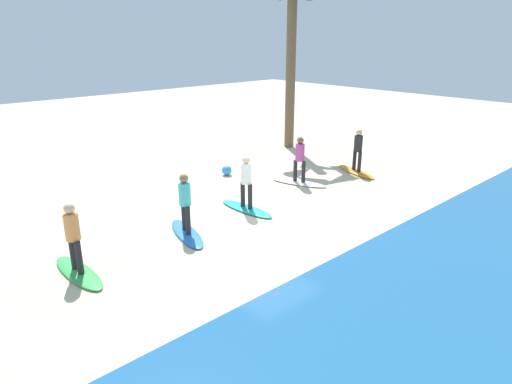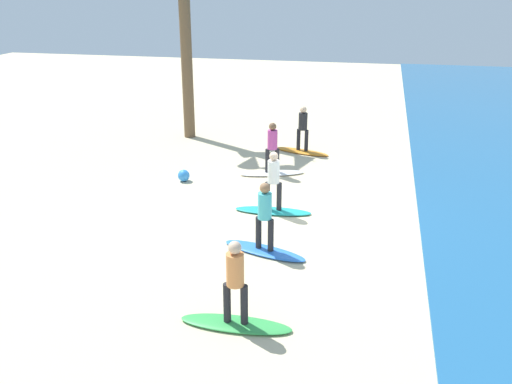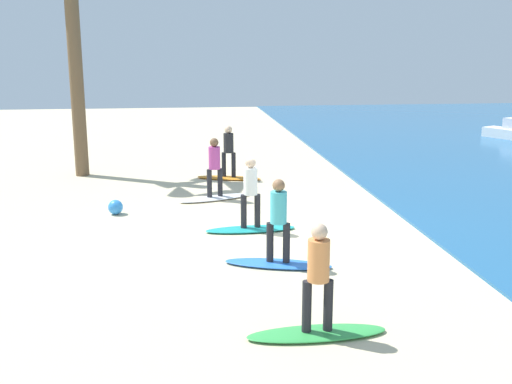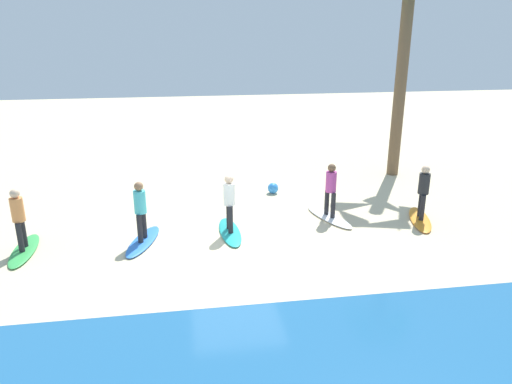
{
  "view_description": "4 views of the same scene",
  "coord_description": "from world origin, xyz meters",
  "px_view_note": "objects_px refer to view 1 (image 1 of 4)",
  "views": [
    {
      "loc": [
        8.69,
        8.89,
        5.18
      ],
      "look_at": [
        0.4,
        -0.09,
        0.88
      ],
      "focal_mm": 31.81,
      "sensor_mm": 36.0,
      "label": 1
    },
    {
      "loc": [
        13.91,
        1.77,
        5.98
      ],
      "look_at": [
        0.73,
        -1.21,
        0.82
      ],
      "focal_mm": 39.14,
      "sensor_mm": 36.0,
      "label": 2
    },
    {
      "loc": [
        13.67,
        -2.42,
        4.16
      ],
      "look_at": [
        -0.7,
        -0.65,
        0.74
      ],
      "focal_mm": 43.23,
      "sensor_mm": 36.0,
      "label": 3
    },
    {
      "loc": [
        1.29,
        11.68,
        5.54
      ],
      "look_at": [
        -0.64,
        -0.6,
        1.29
      ],
      "focal_mm": 33.89,
      "sensor_mm": 36.0,
      "label": 4
    }
  ],
  "objects_px": {
    "surfer_orange": "(358,147)",
    "surfboard_blue": "(187,233)",
    "surfer_green": "(73,233)",
    "surfboard_white": "(299,183)",
    "surfer_teal": "(246,178)",
    "surfer_white": "(300,156)",
    "surfboard_orange": "(356,172)",
    "surfboard_green": "(79,272)",
    "surfboard_teal": "(246,209)",
    "palm_tree": "(292,4)",
    "surfer_blue": "(185,199)",
    "beach_ball": "(227,170)"
  },
  "relations": [
    {
      "from": "surfboard_orange",
      "to": "surfboard_teal",
      "type": "distance_m",
      "value": 5.78
    },
    {
      "from": "surfer_teal",
      "to": "surfboard_blue",
      "type": "height_order",
      "value": "surfer_teal"
    },
    {
      "from": "surfer_teal",
      "to": "surfer_blue",
      "type": "bearing_deg",
      "value": 6.27
    },
    {
      "from": "surfboard_green",
      "to": "surfer_green",
      "type": "bearing_deg",
      "value": 178.78
    },
    {
      "from": "surfboard_teal",
      "to": "surfer_teal",
      "type": "distance_m",
      "value": 0.99
    },
    {
      "from": "surfer_green",
      "to": "surfboard_blue",
      "type": "bearing_deg",
      "value": -178.11
    },
    {
      "from": "surfboard_orange",
      "to": "surfboard_green",
      "type": "xyz_separation_m",
      "value": [
        11.2,
        0.41,
        0.0
      ]
    },
    {
      "from": "surfboard_blue",
      "to": "surfboard_green",
      "type": "bearing_deg",
      "value": -71.7
    },
    {
      "from": "surfboard_white",
      "to": "surfer_teal",
      "type": "relative_size",
      "value": 1.28
    },
    {
      "from": "surfboard_teal",
      "to": "surfer_green",
      "type": "bearing_deg",
      "value": -88.72
    },
    {
      "from": "surfer_orange",
      "to": "surfboard_blue",
      "type": "xyz_separation_m",
      "value": [
        8.17,
        0.31,
        -0.99
      ]
    },
    {
      "from": "surfboard_green",
      "to": "surfboard_blue",
      "type": "bearing_deg",
      "value": 90.67
    },
    {
      "from": "surfboard_green",
      "to": "surfboard_teal",
      "type": "bearing_deg",
      "value": 92.62
    },
    {
      "from": "surfboard_teal",
      "to": "surfboard_blue",
      "type": "height_order",
      "value": "same"
    },
    {
      "from": "surfboard_white",
      "to": "surfer_green",
      "type": "relative_size",
      "value": 1.28
    },
    {
      "from": "surfboard_teal",
      "to": "surfboard_white",
      "type": "bearing_deg",
      "value": 99.11
    },
    {
      "from": "surfboard_white",
      "to": "surfboard_blue",
      "type": "distance_m",
      "value": 5.59
    },
    {
      "from": "surfboard_green",
      "to": "surfer_blue",
      "type": "bearing_deg",
      "value": 90.67
    },
    {
      "from": "palm_tree",
      "to": "beach_ball",
      "type": "height_order",
      "value": "palm_tree"
    },
    {
      "from": "surfer_white",
      "to": "surfboard_teal",
      "type": "bearing_deg",
      "value": 11.67
    },
    {
      "from": "surfboard_orange",
      "to": "palm_tree",
      "type": "relative_size",
      "value": 0.27
    },
    {
      "from": "surfboard_orange",
      "to": "surfer_teal",
      "type": "bearing_deg",
      "value": -72.09
    },
    {
      "from": "surfboard_teal",
      "to": "surfer_blue",
      "type": "bearing_deg",
      "value": -86.28
    },
    {
      "from": "surfboard_teal",
      "to": "palm_tree",
      "type": "distance_m",
      "value": 10.59
    },
    {
      "from": "surfer_blue",
      "to": "surfboard_green",
      "type": "bearing_deg",
      "value": 1.89
    },
    {
      "from": "surfboard_blue",
      "to": "surfer_orange",
      "type": "bearing_deg",
      "value": 108.56
    },
    {
      "from": "palm_tree",
      "to": "surfboard_teal",
      "type": "bearing_deg",
      "value": 34.53
    },
    {
      "from": "surfboard_blue",
      "to": "beach_ball",
      "type": "distance_m",
      "value": 5.52
    },
    {
      "from": "surfer_blue",
      "to": "surfer_green",
      "type": "relative_size",
      "value": 1.0
    },
    {
      "from": "surfer_green",
      "to": "surfboard_white",
      "type": "bearing_deg",
      "value": -173.27
    },
    {
      "from": "surfer_teal",
      "to": "surfboard_green",
      "type": "relative_size",
      "value": 0.78
    },
    {
      "from": "surfboard_white",
      "to": "surfer_green",
      "type": "bearing_deg",
      "value": -102.67
    },
    {
      "from": "surfboard_green",
      "to": "palm_tree",
      "type": "xyz_separation_m",
      "value": [
        -12.42,
        -5.18,
        6.31
      ]
    },
    {
      "from": "surfer_blue",
      "to": "surfer_green",
      "type": "xyz_separation_m",
      "value": [
        3.02,
        0.1,
        0.0
      ]
    },
    {
      "from": "surfer_blue",
      "to": "surfboard_teal",
      "type": "bearing_deg",
      "value": -173.73
    },
    {
      "from": "surfboard_blue",
      "to": "beach_ball",
      "type": "xyz_separation_m",
      "value": [
        -4.26,
        -3.51,
        0.14
      ]
    },
    {
      "from": "surfboard_blue",
      "to": "beach_ball",
      "type": "height_order",
      "value": "beach_ball"
    },
    {
      "from": "surfboard_teal",
      "to": "beach_ball",
      "type": "xyz_separation_m",
      "value": [
        -1.87,
        -3.25,
        0.14
      ]
    },
    {
      "from": "beach_ball",
      "to": "surfboard_blue",
      "type": "bearing_deg",
      "value": 39.47
    },
    {
      "from": "palm_tree",
      "to": "beach_ball",
      "type": "bearing_deg",
      "value": 17.03
    },
    {
      "from": "surfer_orange",
      "to": "surfer_white",
      "type": "relative_size",
      "value": 1.0
    },
    {
      "from": "surfboard_orange",
      "to": "surfboard_white",
      "type": "distance_m",
      "value": 2.72
    },
    {
      "from": "palm_tree",
      "to": "surfboard_green",
      "type": "bearing_deg",
      "value": 22.65
    },
    {
      "from": "surfboard_teal",
      "to": "surfer_teal",
      "type": "height_order",
      "value": "surfer_teal"
    },
    {
      "from": "surfer_orange",
      "to": "surfboard_green",
      "type": "distance_m",
      "value": 11.25
    },
    {
      "from": "surfer_teal",
      "to": "surfer_blue",
      "type": "relative_size",
      "value": 1.0
    },
    {
      "from": "surfer_orange",
      "to": "surfer_white",
      "type": "bearing_deg",
      "value": -12.74
    },
    {
      "from": "surfer_teal",
      "to": "surfboard_white",
      "type": "bearing_deg",
      "value": -168.33
    },
    {
      "from": "surfer_white",
      "to": "surfboard_green",
      "type": "relative_size",
      "value": 0.78
    },
    {
      "from": "surfer_orange",
      "to": "beach_ball",
      "type": "bearing_deg",
      "value": -39.31
    }
  ]
}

